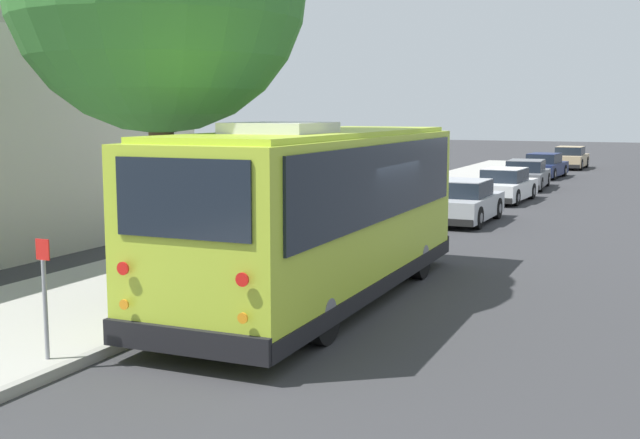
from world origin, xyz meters
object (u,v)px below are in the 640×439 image
parked_sedan_white (505,186)px  sign_post_near (45,298)px  parked_sedan_tan (570,158)px  parked_sedan_navy (544,166)px  sign_post_far (114,295)px  shuttle_bus (319,206)px  parked_sedan_silver (463,203)px  parked_sedan_gray (526,175)px  fire_hydrant (357,220)px

parked_sedan_white → sign_post_near: (-22.74, 1.57, 0.40)m
parked_sedan_tan → sign_post_near: size_ratio=2.56×
parked_sedan_navy → parked_sedan_white: bearing=-174.7°
parked_sedan_navy → sign_post_far: 33.20m
shuttle_bus → parked_sedan_tan: bearing=-0.8°
parked_sedan_tan → sign_post_far: (-40.53, 1.62, 0.11)m
parked_sedan_tan → sign_post_near: sign_post_near is taller
shuttle_bus → parked_sedan_white: 17.70m
parked_sedan_silver → parked_sedan_tan: (25.56, -0.09, 0.00)m
parked_sedan_gray → sign_post_far: size_ratio=3.97×
sign_post_far → fire_hydrant: size_ratio=1.43×
fire_hydrant → parked_sedan_white: bearing=-9.1°
parked_sedan_white → parked_sedan_gray: bearing=4.8°
sign_post_far → fire_hydrant: 10.39m
sign_post_near → parked_sedan_white: bearing=-3.9°
shuttle_bus → parked_sedan_navy: (29.51, 0.48, -1.16)m
parked_sedan_silver → parked_sedan_tan: size_ratio=1.00×
sign_post_near → fire_hydrant: 11.81m
parked_sedan_navy → parked_sedan_silver: bearing=-175.3°
parked_sedan_gray → parked_sedan_navy: parked_sedan_gray is taller
shuttle_bus → parked_sedan_silver: size_ratio=2.19×
parked_sedan_silver → sign_post_near: (-16.38, 1.54, 0.37)m
parked_sedan_white → parked_sedan_gray: (5.58, 0.18, 0.00)m
parked_sedan_silver → fire_hydrant: size_ratio=5.17×
parked_sedan_white → parked_sedan_navy: 11.86m
sign_post_near → sign_post_far: sign_post_near is taller
parked_sedan_navy → fire_hydrant: size_ratio=5.51×
shuttle_bus → fire_hydrant: (6.72, 1.91, -1.19)m
parked_sedan_white → sign_post_near: bearing=179.0°
parked_sedan_white → sign_post_near: sign_post_near is taller
parked_sedan_gray → sign_post_near: bearing=174.6°
parked_sedan_tan → fire_hydrant: 30.20m
parked_sedan_navy → fire_hydrant: parked_sedan_navy is taller
shuttle_bus → parked_sedan_silver: shuttle_bus is taller
parked_sedan_navy → fire_hydrant: 22.83m
parked_sedan_white → parked_sedan_tan: parked_sedan_tan is taller
parked_sedan_tan → fire_hydrant: size_ratio=5.16×
shuttle_bus → sign_post_far: shuttle_bus is taller
sign_post_near → shuttle_bus: bearing=-18.6°
parked_sedan_silver → sign_post_near: bearing=175.3°
parked_sedan_navy → parked_sedan_tan: bearing=0.6°
shuttle_bus → sign_post_near: (-5.08, 1.71, -0.75)m
parked_sedan_white → fire_hydrant: bearing=173.8°
parked_sedan_white → sign_post_far: 21.38m
sign_post_far → parked_sedan_silver: bearing=-5.9°
parked_sedan_silver → parked_sedan_navy: bearing=1.6°
parked_sedan_gray → parked_sedan_tan: size_ratio=1.10×
parked_sedan_tan → sign_post_near: 41.98m
shuttle_bus → fire_hydrant: 7.09m
parked_sedan_silver → parked_sedan_navy: 18.21m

